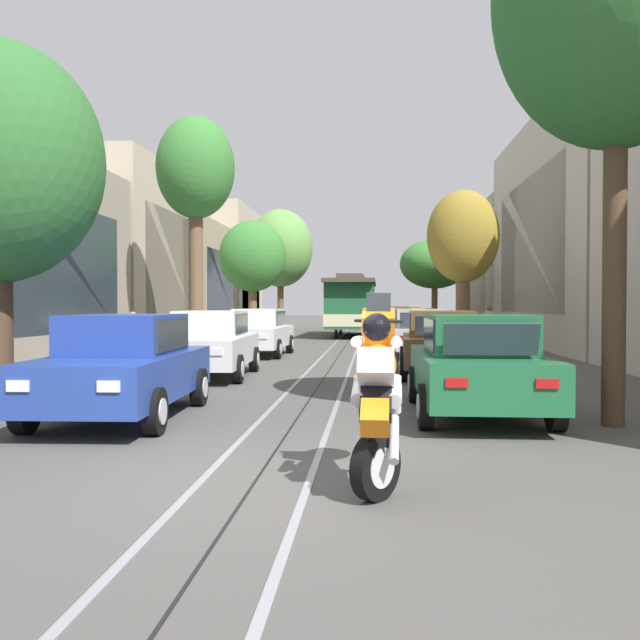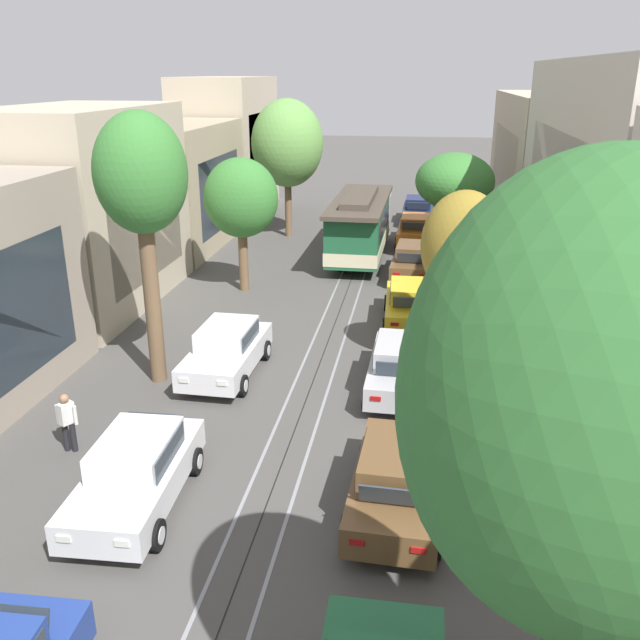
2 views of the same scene
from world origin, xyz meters
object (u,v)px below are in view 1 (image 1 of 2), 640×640
object	(u,v)px
parked_car_silver_mid_right	(419,333)
pedestrian_on_right_pavement	(133,337)
street_tree_kerb_left_fourth	(280,248)
street_tree_kerb_left_mid	(253,257)
motorcycle_with_rider	(377,386)
street_tree_kerb_right_second	(463,239)
parked_car_yellow_fourth_right	(412,327)
cable_car_trolley	(352,306)
parked_car_white_mid_left	(258,332)
parked_car_white_second_left	(210,343)
parked_car_brown_second_right	(441,343)
parked_car_brown_fifth_right	(405,323)
street_tree_kerb_right_mid	(435,264)
parked_car_blue_near_left	(123,366)
parked_car_green_near_right	(477,364)
parked_car_navy_far_right	(397,318)
parked_car_orange_sixth_right	(399,320)
street_tree_kerb_left_second	(196,173)
pedestrian_on_left_pavement	(490,325)

from	to	relation	value
parked_car_silver_mid_right	pedestrian_on_right_pavement	bearing A→B (deg)	-149.90
parked_car_silver_mid_right	street_tree_kerb_left_fourth	world-z (taller)	street_tree_kerb_left_fourth
street_tree_kerb_left_mid	motorcycle_with_rider	xyz separation A→B (m)	(5.58, -24.92, -2.94)
parked_car_silver_mid_right	street_tree_kerb_right_second	bearing A→B (deg)	42.92
parked_car_yellow_fourth_right	cable_car_trolley	size ratio (longest dim) A/B	0.48
parked_car_white_mid_left	parked_car_silver_mid_right	world-z (taller)	same
parked_car_white_second_left	parked_car_brown_second_right	bearing A→B (deg)	6.11
parked_car_brown_fifth_right	street_tree_kerb_right_mid	size ratio (longest dim) A/B	0.84
parked_car_blue_near_left	parked_car_green_near_right	size ratio (longest dim) A/B	1.01
parked_car_green_near_right	street_tree_kerb_left_mid	xyz separation A→B (m)	(-7.16, 20.52, 3.11)
parked_car_green_near_right	street_tree_kerb_left_mid	size ratio (longest dim) A/B	0.78
parked_car_white_mid_left	parked_car_brown_second_right	xyz separation A→B (m)	(5.49, -6.20, 0.00)
parked_car_brown_second_right	street_tree_kerb_left_mid	bearing A→B (deg)	116.13
street_tree_kerb_right_second	parked_car_navy_far_right	bearing A→B (deg)	93.84
street_tree_kerb_left_fourth	parked_car_orange_sixth_right	bearing A→B (deg)	-7.09
parked_car_brown_second_right	parked_car_brown_fifth_right	size ratio (longest dim) A/B	1.00
parked_car_white_mid_left	street_tree_kerb_left_second	size ratio (longest dim) A/B	0.56
street_tree_kerb_left_mid	street_tree_kerb_right_second	distance (m)	11.32
parked_car_white_mid_left	pedestrian_on_right_pavement	size ratio (longest dim) A/B	2.85
parked_car_green_near_right	street_tree_kerb_right_mid	bearing A→B (deg)	86.35
pedestrian_on_right_pavement	parked_car_silver_mid_right	bearing A→B (deg)	30.10
parked_car_orange_sixth_right	parked_car_white_second_left	bearing A→B (deg)	-102.44
parked_car_brown_fifth_right	parked_car_orange_sixth_right	world-z (taller)	same
parked_car_blue_near_left	parked_car_navy_far_right	size ratio (longest dim) A/B	1.01
cable_car_trolley	motorcycle_with_rider	xyz separation A→B (m)	(1.19, -30.54, -0.69)
street_tree_kerb_right_mid	street_tree_kerb_left_fourth	bearing A→B (deg)	155.60
parked_car_brown_second_right	cable_car_trolley	bearing A→B (deg)	97.83
parked_car_green_near_right	parked_car_white_mid_left	bearing A→B (deg)	114.35
parked_car_green_near_right	street_tree_kerb_left_second	world-z (taller)	street_tree_kerb_left_second
parked_car_navy_far_right	pedestrian_on_right_pavement	xyz separation A→B (m)	(-8.03, -28.45, 0.07)
street_tree_kerb_left_mid	parked_car_green_near_right	bearing A→B (deg)	-70.78
pedestrian_on_right_pavement	street_tree_kerb_left_second	bearing A→B (deg)	81.61
parked_car_brown_fifth_right	cable_car_trolley	world-z (taller)	cable_car_trolley
parked_car_brown_second_right	street_tree_kerb_left_second	bearing A→B (deg)	143.69
parked_car_green_near_right	pedestrian_on_left_pavement	world-z (taller)	pedestrian_on_left_pavement
parked_car_brown_fifth_right	street_tree_kerb_left_fourth	world-z (taller)	street_tree_kerb_left_fourth
street_tree_kerb_left_mid	cable_car_trolley	world-z (taller)	street_tree_kerb_left_mid
parked_car_brown_fifth_right	parked_car_navy_far_right	distance (m)	12.11
pedestrian_on_right_pavement	parked_car_yellow_fourth_right	bearing A→B (deg)	51.93
parked_car_blue_near_left	parked_car_brown_fifth_right	world-z (taller)	same
motorcycle_with_rider	parked_car_blue_near_left	bearing A→B (deg)	135.72
cable_car_trolley	parked_car_white_mid_left	bearing A→B (deg)	-100.91
parked_car_yellow_fourth_right	pedestrian_on_left_pavement	size ratio (longest dim) A/B	2.59
parked_car_white_mid_left	parked_car_silver_mid_right	distance (m)	5.37
street_tree_kerb_right_second	parked_car_green_near_right	bearing A→B (deg)	-96.39
parked_car_yellow_fourth_right	parked_car_orange_sixth_right	distance (m)	12.46
street_tree_kerb_right_mid	cable_car_trolley	bearing A→B (deg)	-173.15
parked_car_navy_far_right	parked_car_brown_second_right	bearing A→B (deg)	-89.92
parked_car_orange_sixth_right	street_tree_kerb_left_fourth	size ratio (longest dim) A/B	0.58
parked_car_brown_fifth_right	parked_car_orange_sixth_right	distance (m)	6.38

